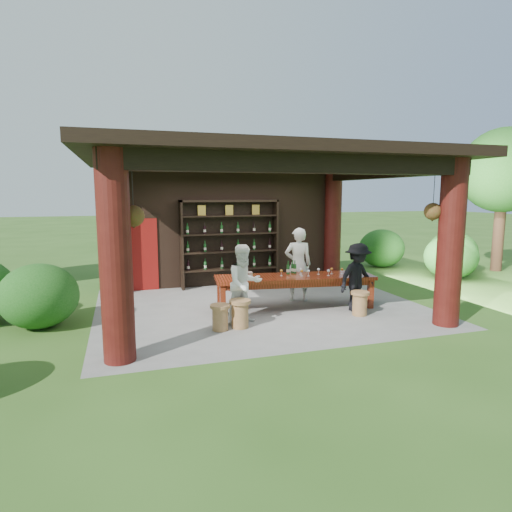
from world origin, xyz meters
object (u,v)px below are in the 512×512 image
object	(u,v)px
stool_near_right	(360,303)
guest_man	(357,277)
wine_shelf	(230,243)
guest_woman	(244,284)
stool_far_left	(220,317)
tasting_table	(295,281)
host	(298,264)
napkin_basket	(246,275)
stool_near_left	(240,313)

from	to	relation	value
stool_near_right	guest_man	size ratio (longest dim) A/B	0.34
wine_shelf	guest_man	bearing A→B (deg)	-58.58
wine_shelf	guest_woman	size ratio (longest dim) A/B	1.73
guest_woman	stool_far_left	bearing A→B (deg)	-162.61
tasting_table	wine_shelf	bearing A→B (deg)	107.48
stool_far_left	guest_woman	bearing A→B (deg)	30.26
host	stool_near_right	bearing A→B (deg)	130.72
wine_shelf	stool_near_right	bearing A→B (deg)	-62.28
stool_far_left	napkin_basket	bearing A→B (deg)	53.53
guest_man	stool_near_right	bearing A→B (deg)	-124.45
stool_far_left	guest_woman	distance (m)	0.87
stool_far_left	napkin_basket	world-z (taller)	napkin_basket
stool_near_right	stool_far_left	xyz separation A→B (m)	(-3.13, -0.10, -0.01)
guest_man	guest_woman	bearing A→B (deg)	167.17
tasting_table	stool_far_left	size ratio (longest dim) A/B	7.39
tasting_table	napkin_basket	world-z (taller)	napkin_basket
tasting_table	stool_near_right	world-z (taller)	tasting_table
tasting_table	stool_near_right	xyz separation A→B (m)	(1.11, -1.02, -0.36)
stool_far_left	host	size ratio (longest dim) A/B	0.28
tasting_table	stool_near_left	world-z (taller)	tasting_table
host	tasting_table	bearing A→B (deg)	76.13
stool_near_left	guest_man	distance (m)	2.90
tasting_table	guest_man	bearing A→B (deg)	-29.35
wine_shelf	guest_woman	xyz separation A→B (m)	(-0.58, -3.50, -0.42)
stool_near_right	host	distance (m)	1.90
stool_near_left	guest_woman	world-z (taller)	guest_woman
stool_near_right	napkin_basket	world-z (taller)	napkin_basket
stool_far_left	stool_near_right	bearing A→B (deg)	1.82
stool_near_right	guest_woman	bearing A→B (deg)	174.53
stool_near_left	stool_far_left	bearing A→B (deg)	-174.21
guest_woman	guest_man	xyz separation A→B (m)	(2.66, 0.09, -0.04)
stool_near_left	guest_man	bearing A→B (deg)	7.77
tasting_table	host	size ratio (longest dim) A/B	2.07
wine_shelf	tasting_table	bearing A→B (deg)	-72.52
stool_near_right	guest_woman	xyz separation A→B (m)	(-2.54, 0.24, 0.53)
napkin_basket	stool_near_right	bearing A→B (deg)	-25.62
napkin_basket	guest_woman	bearing A→B (deg)	-108.80
stool_near_left	stool_near_right	size ratio (longest dim) A/B	1.07
stool_near_left	napkin_basket	world-z (taller)	napkin_basket
stool_near_right	wine_shelf	bearing A→B (deg)	117.72
stool_near_right	napkin_basket	bearing A→B (deg)	154.38
guest_man	host	bearing A→B (deg)	110.01
stool_near_right	napkin_basket	distance (m)	2.56
stool_far_left	guest_woman	xyz separation A→B (m)	(0.59, 0.34, 0.54)
host	napkin_basket	size ratio (longest dim) A/B	6.96
tasting_table	napkin_basket	bearing A→B (deg)	176.88
stool_near_right	stool_near_left	bearing A→B (deg)	-178.78
host	wine_shelf	bearing A→B (deg)	-45.53
wine_shelf	stool_far_left	size ratio (longest dim) A/B	5.51
napkin_basket	stool_near_left	bearing A→B (deg)	-112.12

